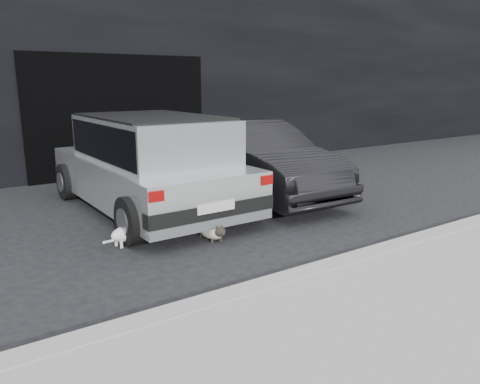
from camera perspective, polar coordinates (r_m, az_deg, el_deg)
ground at (r=6.82m, az=-9.90°, el=-4.18°), size 80.00×80.00×0.00m
building_facade at (r=12.50m, az=-18.02°, el=14.83°), size 34.00×4.00×5.00m
garage_opening at (r=10.61m, az=-14.37°, el=8.95°), size 4.00×0.10×2.60m
curb at (r=5.33m, az=12.32°, el=-8.64°), size 18.00×0.25×0.12m
sidewalk at (r=4.68m, az=23.30°, el=-12.76°), size 18.00×2.20×0.11m
silver_hatchback at (r=7.53m, az=-10.94°, el=3.94°), size 2.10×4.16×1.53m
second_car at (r=8.48m, az=1.69°, el=4.08°), size 1.63×4.13×1.34m
cat_siamese at (r=6.15m, az=-3.42°, el=-4.79°), size 0.26×0.75×0.26m
cat_white at (r=6.15m, az=-13.27°, el=-4.73°), size 0.68×0.33×0.33m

